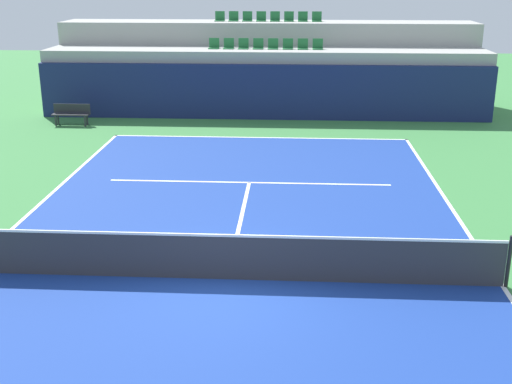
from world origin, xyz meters
TOP-DOWN VIEW (x-y plane):
  - ground_plane at (0.00, 0.00)m, footprint 80.00×80.00m
  - court_surface at (0.00, 0.00)m, footprint 11.00×24.00m
  - baseline_far at (0.00, 11.95)m, footprint 11.00×0.10m
  - sideline_right at (5.45, 0.00)m, footprint 0.10×24.00m
  - service_line_far at (0.00, 6.40)m, footprint 8.26×0.10m
  - centre_service_line at (0.00, 3.20)m, footprint 0.10×6.40m
  - back_wall at (0.00, 15.29)m, footprint 18.89×0.30m
  - stands_tier_lower at (0.00, 16.64)m, footprint 18.89×2.40m
  - stands_tier_upper at (0.00, 19.04)m, footprint 18.89×2.40m
  - seating_row_lower at (0.00, 16.73)m, footprint 4.91×0.44m
  - seating_row_upper at (0.00, 19.13)m, footprint 4.91×0.44m
  - tennis_net at (0.00, 0.00)m, footprint 11.08×0.08m
  - player_bench at (-7.69, 13.65)m, footprint 1.50×0.40m

SIDE VIEW (x-z plane):
  - ground_plane at x=0.00m, z-range 0.00..0.00m
  - court_surface at x=0.00m, z-range 0.00..0.01m
  - baseline_far at x=0.00m, z-range 0.01..0.01m
  - sideline_right at x=5.45m, z-range 0.01..0.01m
  - service_line_far at x=0.00m, z-range 0.01..0.01m
  - centre_service_line at x=0.00m, z-range 0.01..0.01m
  - player_bench at x=-7.69m, z-range 0.08..0.93m
  - tennis_net at x=0.00m, z-range -0.03..1.04m
  - back_wall at x=0.00m, z-range 0.00..2.28m
  - stands_tier_lower at x=0.00m, z-range 0.00..2.76m
  - stands_tier_upper at x=0.00m, z-range 0.00..3.75m
  - seating_row_lower at x=0.00m, z-range 2.66..3.10m
  - seating_row_upper at x=0.00m, z-range 3.65..4.09m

